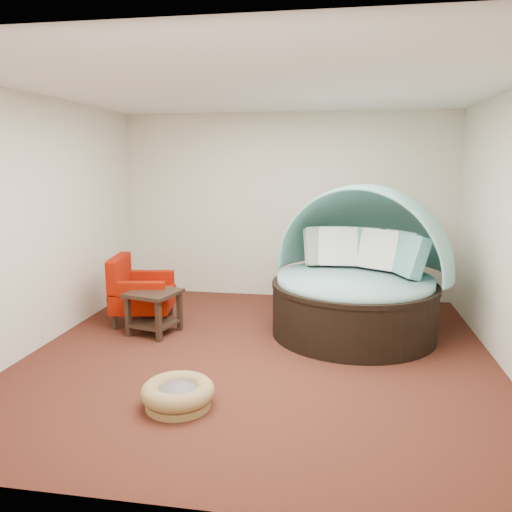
% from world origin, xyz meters
% --- Properties ---
extents(floor, '(5.00, 5.00, 0.00)m').
position_xyz_m(floor, '(0.00, 0.00, 0.00)').
color(floor, '#4E2016').
rests_on(floor, ground).
extents(wall_back, '(5.00, 0.00, 5.00)m').
position_xyz_m(wall_back, '(0.00, 2.50, 1.40)').
color(wall_back, beige).
rests_on(wall_back, floor).
extents(wall_front, '(5.00, 0.00, 5.00)m').
position_xyz_m(wall_front, '(0.00, -2.50, 1.40)').
color(wall_front, beige).
rests_on(wall_front, floor).
extents(wall_left, '(0.00, 5.00, 5.00)m').
position_xyz_m(wall_left, '(-2.50, 0.00, 1.40)').
color(wall_left, beige).
rests_on(wall_left, floor).
extents(ceiling, '(5.00, 5.00, 0.00)m').
position_xyz_m(ceiling, '(0.00, 0.00, 2.80)').
color(ceiling, white).
rests_on(ceiling, wall_back).
extents(canopy_daybed, '(2.63, 2.59, 1.82)m').
position_xyz_m(canopy_daybed, '(1.06, 0.97, 0.84)').
color(canopy_daybed, black).
rests_on(canopy_daybed, floor).
extents(pet_basket, '(0.73, 0.73, 0.22)m').
position_xyz_m(pet_basket, '(-0.51, -1.27, 0.12)').
color(pet_basket, olive).
rests_on(pet_basket, floor).
extents(red_armchair, '(0.85, 0.86, 0.88)m').
position_xyz_m(red_armchair, '(-1.74, 0.88, 0.40)').
color(red_armchair, black).
rests_on(red_armchair, floor).
extents(side_table, '(0.68, 0.68, 0.53)m').
position_xyz_m(side_table, '(-1.39, 0.48, 0.34)').
color(side_table, black).
rests_on(side_table, floor).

